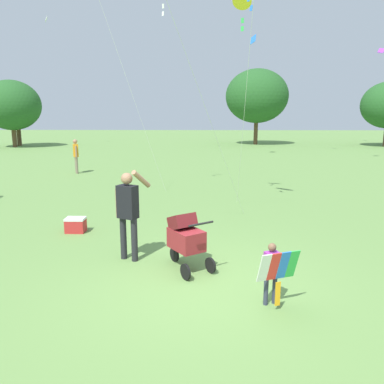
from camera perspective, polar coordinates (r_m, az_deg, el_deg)
name	(u,v)px	position (r m, az deg, el deg)	size (l,w,h in m)	color
ground_plane	(199,284)	(6.43, 1.08, -13.64)	(120.00, 120.00, 0.00)	#668E47
treeline_distant	(239,102)	(33.70, 7.10, 13.32)	(39.32, 8.04, 6.66)	brown
child_with_butterfly_kite	(273,268)	(5.66, 12.07, -11.19)	(0.62, 0.44, 0.94)	#33384C
person_adult_flyer	(128,208)	(7.19, -9.61, -2.41)	(0.67, 0.49, 1.76)	#232328
stroller	(186,236)	(6.79, -0.97, -6.71)	(0.89, 1.06, 1.03)	black
kite_orange_delta	(242,4)	(12.09, 7.56, 26.21)	(0.65, 3.32, 6.12)	yellow
distant_kites_cluster	(215,1)	(28.25, 3.43, 26.83)	(29.20, 11.11, 7.74)	black
person_sitting_far	(76,153)	(18.56, -17.09, 5.58)	(0.33, 0.48, 1.59)	#7F705B
cooler_box	(76,225)	(9.39, -17.11, -4.75)	(0.45, 0.33, 0.35)	red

